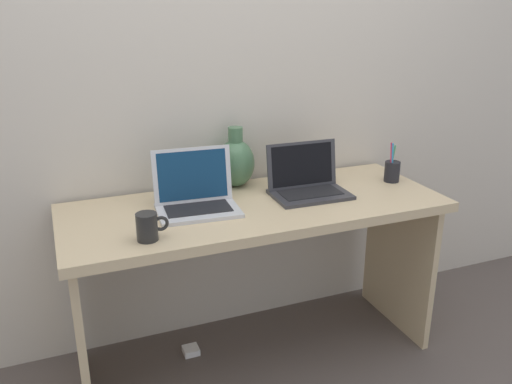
# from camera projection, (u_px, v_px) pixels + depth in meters

# --- Properties ---
(ground_plane) EXTENTS (6.00, 6.00, 0.00)m
(ground_plane) POSITION_uv_depth(u_px,v_px,m) (256.00, 354.00, 2.43)
(ground_plane) COLOR #564C47
(back_wall) EXTENTS (4.40, 0.04, 2.40)m
(back_wall) POSITION_uv_depth(u_px,v_px,m) (227.00, 78.00, 2.32)
(back_wall) COLOR beige
(back_wall) RESTS_ON ground
(desk) EXTENTS (1.56, 0.60, 0.74)m
(desk) POSITION_uv_depth(u_px,v_px,m) (256.00, 238.00, 2.23)
(desk) COLOR #D1B78C
(desk) RESTS_ON ground
(laptop_left) EXTENTS (0.33, 0.25, 0.23)m
(laptop_left) POSITION_uv_depth(u_px,v_px,m) (195.00, 193.00, 2.11)
(laptop_left) COLOR silver
(laptop_left) RESTS_ON desk
(laptop_right) EXTENTS (0.33, 0.23, 0.21)m
(laptop_right) POSITION_uv_depth(u_px,v_px,m) (306.00, 181.00, 2.28)
(laptop_right) COLOR #333338
(laptop_right) RESTS_ON desk
(green_vase) EXTENTS (0.17, 0.17, 0.27)m
(green_vase) POSITION_uv_depth(u_px,v_px,m) (236.00, 162.00, 2.36)
(green_vase) COLOR #47704C
(green_vase) RESTS_ON desk
(coffee_mug) EXTENTS (0.11, 0.07, 0.10)m
(coffee_mug) POSITION_uv_depth(u_px,v_px,m) (148.00, 227.00, 1.83)
(coffee_mug) COLOR black
(coffee_mug) RESTS_ON desk
(pen_cup) EXTENTS (0.07, 0.07, 0.18)m
(pen_cup) POSITION_uv_depth(u_px,v_px,m) (392.00, 171.00, 2.43)
(pen_cup) COLOR black
(pen_cup) RESTS_ON desk
(power_brick) EXTENTS (0.07, 0.07, 0.03)m
(power_brick) POSITION_uv_depth(u_px,v_px,m) (191.00, 350.00, 2.43)
(power_brick) COLOR white
(power_brick) RESTS_ON ground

